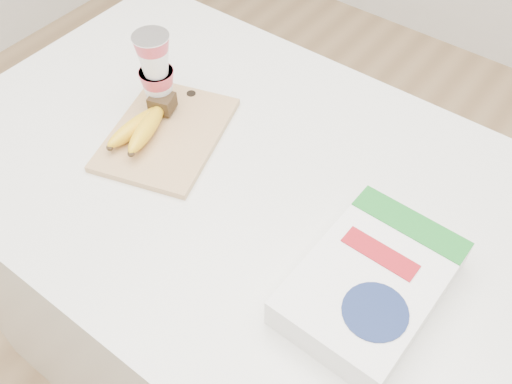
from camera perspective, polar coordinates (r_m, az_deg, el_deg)
table at (r=1.49m, az=-1.53°, el=-9.87°), size 1.23×0.82×0.92m
cutting_board at (r=1.19m, az=-8.92°, el=5.77°), size 0.29×0.34×0.01m
bananas at (r=1.18m, az=-11.08°, el=6.75°), size 0.10×0.19×0.05m
yogurt_stack at (r=1.19m, az=-10.02°, el=12.02°), size 0.08×0.08×0.17m
cereal_box at (r=0.94m, az=11.41°, el=-8.88°), size 0.21×0.30×0.07m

